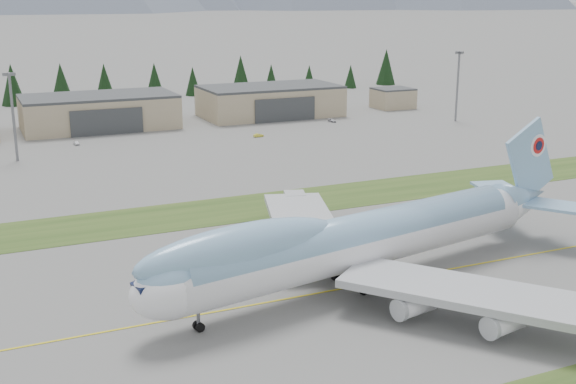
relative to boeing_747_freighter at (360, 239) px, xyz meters
name	(u,v)px	position (x,y,z in m)	size (l,w,h in m)	color
ground	(380,282)	(3.48, -0.46, -7.09)	(7000.00, 7000.00, 0.00)	#60605E
grass_strip_far	(266,205)	(3.48, 44.54, -7.09)	(400.00, 18.00, 0.08)	#2C4719
taxiway_line_main	(380,282)	(3.48, -0.46, -7.09)	(400.00, 0.40, 0.02)	gold
boeing_747_freighter	(360,239)	(0.00, 0.00, 0.00)	(82.04, 69.31, 21.51)	white
hangar_center	(99,111)	(-11.52, 149.44, -1.70)	(48.00, 26.60, 10.80)	tan
hangar_right	(270,101)	(48.48, 149.44, -1.70)	(48.00, 26.60, 10.80)	tan
control_shed	(393,98)	(98.48, 147.54, -3.29)	(14.00, 12.00, 7.60)	tan
floodlight_masts	(29,96)	(-35.30, 111.15, 9.21)	(199.95, 8.81, 24.98)	slate
service_vehicle_a	(77,145)	(-22.73, 124.06, -7.09)	(1.29, 3.20, 1.09)	white
service_vehicle_b	(258,137)	(29.69, 113.99, -7.09)	(1.12, 3.18, 1.05)	gold
service_vehicle_c	(332,122)	(62.57, 128.73, -7.09)	(1.48, 3.65, 1.06)	#B0B0B5
conifer_belt	(90,83)	(-4.23, 211.97, 0.46)	(272.02, 15.67, 16.96)	black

